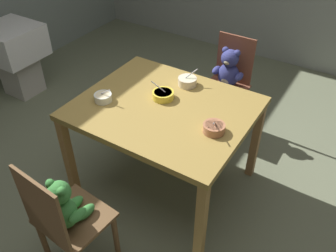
{
  "coord_description": "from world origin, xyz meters",
  "views": [
    {
      "loc": [
        1.1,
        -1.71,
        2.18
      ],
      "look_at": [
        0.0,
        0.05,
        0.54
      ],
      "focal_mm": 38.27,
      "sensor_mm": 36.0,
      "label": 1
    }
  ],
  "objects_px": {
    "porridge_bowl_yellow_center": "(163,95)",
    "porridge_bowl_white_near_left": "(103,97)",
    "porridge_bowl_terracotta_near_right": "(214,128)",
    "porridge_bowl_cream_far_center": "(187,81)",
    "teddy_chair_near_front": "(65,213)",
    "teddy_chair_far_center": "(228,76)",
    "sink_basin": "(15,51)",
    "dining_table": "(164,115)"
  },
  "relations": [
    {
      "from": "porridge_bowl_cream_far_center",
      "to": "sink_basin",
      "type": "xyz_separation_m",
      "value": [
        -2.05,
        0.0,
        -0.29
      ]
    },
    {
      "from": "sink_basin",
      "to": "porridge_bowl_yellow_center",
      "type": "bearing_deg",
      "value": -7.16
    },
    {
      "from": "sink_basin",
      "to": "porridge_bowl_white_near_left",
      "type": "bearing_deg",
      "value": -16.83
    },
    {
      "from": "porridge_bowl_yellow_center",
      "to": "porridge_bowl_cream_far_center",
      "type": "distance_m",
      "value": 0.25
    },
    {
      "from": "porridge_bowl_terracotta_near_right",
      "to": "sink_basin",
      "type": "bearing_deg",
      "value": 170.82
    },
    {
      "from": "porridge_bowl_cream_far_center",
      "to": "sink_basin",
      "type": "relative_size",
      "value": 0.19
    },
    {
      "from": "porridge_bowl_terracotta_near_right",
      "to": "porridge_bowl_yellow_center",
      "type": "bearing_deg",
      "value": 162.62
    },
    {
      "from": "porridge_bowl_white_near_left",
      "to": "dining_table",
      "type": "bearing_deg",
      "value": 23.57
    },
    {
      "from": "porridge_bowl_white_near_left",
      "to": "porridge_bowl_cream_far_center",
      "type": "bearing_deg",
      "value": 51.46
    },
    {
      "from": "porridge_bowl_white_near_left",
      "to": "porridge_bowl_cream_far_center",
      "type": "relative_size",
      "value": 0.95
    },
    {
      "from": "dining_table",
      "to": "porridge_bowl_terracotta_near_right",
      "type": "xyz_separation_m",
      "value": [
        0.42,
        -0.07,
        0.11
      ]
    },
    {
      "from": "teddy_chair_near_front",
      "to": "porridge_bowl_yellow_center",
      "type": "xyz_separation_m",
      "value": [
        0.02,
        1.0,
        0.25
      ]
    },
    {
      "from": "porridge_bowl_yellow_center",
      "to": "sink_basin",
      "type": "xyz_separation_m",
      "value": [
        -1.99,
        0.25,
        -0.29
      ]
    },
    {
      "from": "teddy_chair_near_front",
      "to": "porridge_bowl_white_near_left",
      "type": "bearing_deg",
      "value": 27.77
    },
    {
      "from": "teddy_chair_near_front",
      "to": "porridge_bowl_terracotta_near_right",
      "type": "relative_size",
      "value": 6.15
    },
    {
      "from": "dining_table",
      "to": "porridge_bowl_white_near_left",
      "type": "distance_m",
      "value": 0.45
    },
    {
      "from": "teddy_chair_near_front",
      "to": "porridge_bowl_yellow_center",
      "type": "bearing_deg",
      "value": 3.67
    },
    {
      "from": "teddy_chair_far_center",
      "to": "porridge_bowl_yellow_center",
      "type": "relative_size",
      "value": 5.44
    },
    {
      "from": "teddy_chair_far_center",
      "to": "porridge_bowl_yellow_center",
      "type": "height_order",
      "value": "teddy_chair_far_center"
    },
    {
      "from": "porridge_bowl_white_near_left",
      "to": "sink_basin",
      "type": "bearing_deg",
      "value": 163.17
    },
    {
      "from": "dining_table",
      "to": "porridge_bowl_terracotta_near_right",
      "type": "distance_m",
      "value": 0.44
    },
    {
      "from": "dining_table",
      "to": "porridge_bowl_cream_far_center",
      "type": "distance_m",
      "value": 0.34
    },
    {
      "from": "porridge_bowl_terracotta_near_right",
      "to": "porridge_bowl_cream_far_center",
      "type": "height_order",
      "value": "porridge_bowl_cream_far_center"
    },
    {
      "from": "teddy_chair_far_center",
      "to": "porridge_bowl_yellow_center",
      "type": "bearing_deg",
      "value": -8.85
    },
    {
      "from": "porridge_bowl_yellow_center",
      "to": "porridge_bowl_cream_far_center",
      "type": "bearing_deg",
      "value": 77.17
    },
    {
      "from": "teddy_chair_far_center",
      "to": "porridge_bowl_terracotta_near_right",
      "type": "height_order",
      "value": "teddy_chair_far_center"
    },
    {
      "from": "dining_table",
      "to": "porridge_bowl_white_near_left",
      "type": "height_order",
      "value": "porridge_bowl_white_near_left"
    },
    {
      "from": "porridge_bowl_yellow_center",
      "to": "porridge_bowl_white_near_left",
      "type": "distance_m",
      "value": 0.42
    },
    {
      "from": "dining_table",
      "to": "sink_basin",
      "type": "distance_m",
      "value": 2.08
    },
    {
      "from": "dining_table",
      "to": "sink_basin",
      "type": "relative_size",
      "value": 1.57
    },
    {
      "from": "porridge_bowl_yellow_center",
      "to": "porridge_bowl_terracotta_near_right",
      "type": "xyz_separation_m",
      "value": [
        0.47,
        -0.15,
        0.0
      ]
    },
    {
      "from": "teddy_chair_far_center",
      "to": "porridge_bowl_cream_far_center",
      "type": "relative_size",
      "value": 6.36
    },
    {
      "from": "porridge_bowl_terracotta_near_right",
      "to": "porridge_bowl_cream_far_center",
      "type": "bearing_deg",
      "value": 136.61
    },
    {
      "from": "teddy_chair_near_front",
      "to": "porridge_bowl_yellow_center",
      "type": "distance_m",
      "value": 1.03
    },
    {
      "from": "teddy_chair_far_center",
      "to": "porridge_bowl_terracotta_near_right",
      "type": "relative_size",
      "value": 6.03
    },
    {
      "from": "dining_table",
      "to": "porridge_bowl_cream_far_center",
      "type": "xyz_separation_m",
      "value": [
        -0.0,
        0.32,
        0.11
      ]
    },
    {
      "from": "dining_table",
      "to": "porridge_bowl_yellow_center",
      "type": "height_order",
      "value": "porridge_bowl_yellow_center"
    },
    {
      "from": "teddy_chair_near_front",
      "to": "porridge_bowl_white_near_left",
      "type": "xyz_separation_m",
      "value": [
        -0.32,
        0.75,
        0.25
      ]
    },
    {
      "from": "teddy_chair_near_front",
      "to": "teddy_chair_far_center",
      "type": "relative_size",
      "value": 1.02
    },
    {
      "from": "porridge_bowl_yellow_center",
      "to": "porridge_bowl_white_near_left",
      "type": "xyz_separation_m",
      "value": [
        -0.34,
        -0.25,
        0.0
      ]
    },
    {
      "from": "dining_table",
      "to": "teddy_chair_far_center",
      "type": "xyz_separation_m",
      "value": [
        0.08,
        0.93,
        -0.12
      ]
    },
    {
      "from": "dining_table",
      "to": "sink_basin",
      "type": "xyz_separation_m",
      "value": [
        -2.05,
        0.33,
        -0.18
      ]
    }
  ]
}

